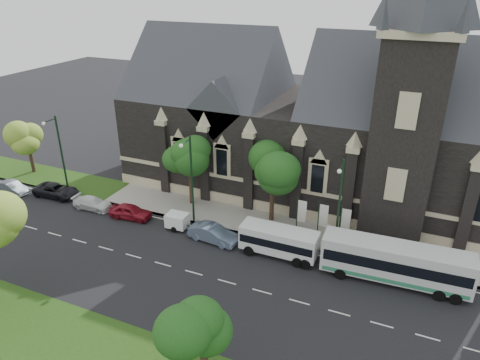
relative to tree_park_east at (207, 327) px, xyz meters
The scene contains 21 objects.
ground 12.10m from the tree_park_east, 123.52° to the left, with size 160.00×160.00×0.00m, color black.
sidewalk 20.33m from the tree_park_east, 108.16° to the left, with size 80.00×5.00×0.15m, color gray.
museum 28.35m from the tree_park_east, 92.16° to the left, with size 40.00×17.70×29.90m.
tree_park_east is the anchor object (origin of this frame).
tree_walk_right 20.29m from the tree_park_east, 98.42° to the left, with size 4.08×4.08×7.80m.
tree_walk_left 23.36m from the tree_park_east, 120.87° to the left, with size 3.91×3.91×7.64m.
tree_walk_far 39.20m from the tree_park_east, 150.16° to the left, with size 3.40×3.40×6.28m.
street_lamp_near 16.86m from the tree_park_east, 76.89° to the left, with size 0.36×1.88×9.00m.
street_lamp_mid 19.32m from the tree_park_east, 121.79° to the left, with size 0.36×1.88×9.00m.
street_lamp_far 30.90m from the tree_park_east, 147.90° to the left, with size 0.36×1.88×9.00m.
banner_flag_left 18.46m from the tree_park_east, 89.65° to the left, with size 0.90×0.10×4.00m.
banner_flag_center 18.58m from the tree_park_east, 83.43° to the left, with size 0.90×0.10×4.00m.
banner_flag_right 18.91m from the tree_park_east, 77.35° to the left, with size 0.90×0.10×4.00m.
tour_coach 17.43m from the tree_park_east, 58.67° to the left, with size 11.47×3.08×3.32m.
shuttle_bus 14.87m from the tree_park_east, 92.37° to the left, with size 6.74×2.41×2.60m.
box_trailer 18.90m from the tree_park_east, 126.49° to the left, with size 2.92×1.72×1.55m.
sedan 16.30m from the tree_park_east, 115.66° to the left, with size 1.65×4.72×1.56m, color slate.
car_far_red 22.38m from the tree_park_east, 137.95° to the left, with size 1.74×4.33×1.47m, color maroon.
car_far_white 26.16m from the tree_park_east, 145.03° to the left, with size 1.75×4.31×1.25m, color silver.
car_far_black 31.20m from the tree_park_east, 149.95° to the left, with size 2.37×5.14×1.43m, color black.
car_far_grey 35.15m from the tree_park_east, 155.98° to the left, with size 1.42×4.07×1.34m, color #535B61.
Camera 1 is at (15.28, -25.77, 22.33)m, focal length 33.07 mm.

